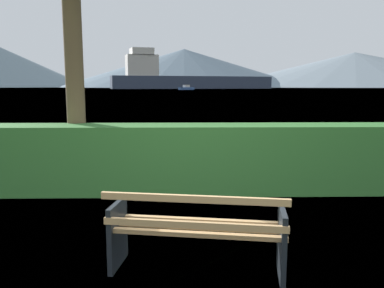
{
  "coord_description": "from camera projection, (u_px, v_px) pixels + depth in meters",
  "views": [
    {
      "loc": [
        -0.13,
        -3.7,
        1.85
      ],
      "look_at": [
        0.0,
        2.74,
        0.88
      ],
      "focal_mm": 36.18,
      "sensor_mm": 36.0,
      "label": 1
    }
  ],
  "objects": [
    {
      "name": "ground_plane",
      "position": [
        197.0,
        269.0,
        3.94
      ],
      "size": [
        1400.0,
        1400.0,
        0.0
      ],
      "primitive_type": "plane",
      "color": "olive"
    },
    {
      "name": "water_surface",
      "position": [
        184.0,
        88.0,
        307.09
      ],
      "size": [
        620.0,
        620.0,
        0.0
      ],
      "primitive_type": "plane",
      "color": "#7A99A8",
      "rests_on": "ground_plane"
    },
    {
      "name": "park_bench",
      "position": [
        197.0,
        231.0,
        3.82
      ],
      "size": [
        1.81,
        0.84,
        0.87
      ],
      "color": "tan",
      "rests_on": "ground_plane"
    },
    {
      "name": "hedge_row",
      "position": [
        192.0,
        158.0,
        6.8
      ],
      "size": [
        11.26,
        0.84,
        1.18
      ],
      "primitive_type": "cube",
      "color": "#387A33",
      "rests_on": "ground_plane"
    },
    {
      "name": "cargo_ship_large",
      "position": [
        182.0,
        78.0,
        248.53
      ],
      "size": [
        105.55,
        42.62,
        24.82
      ],
      "color": "#2D384C",
      "rests_on": "water_surface"
    },
    {
      "name": "fishing_boat_near",
      "position": [
        186.0,
        88.0,
        182.6
      ],
      "size": [
        7.75,
        7.2,
        2.36
      ],
      "color": "#335693",
      "rests_on": "water_surface"
    },
    {
      "name": "distant_hills",
      "position": [
        192.0,
        67.0,
        536.14
      ],
      "size": [
        869.74,
        402.51,
        67.69
      ],
      "color": "slate",
      "rests_on": "ground_plane"
    }
  ]
}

